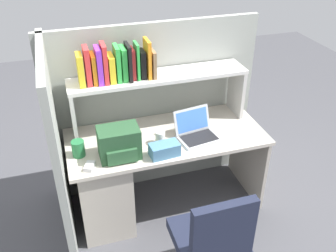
{
  "coord_description": "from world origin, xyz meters",
  "views": [
    {
      "loc": [
        -0.74,
        -2.45,
        2.4
      ],
      "look_at": [
        0.0,
        -0.05,
        0.85
      ],
      "focal_mm": 40.37,
      "sensor_mm": 36.0,
      "label": 1
    }
  ],
  "objects_px": {
    "laptop": "(196,131)",
    "office_chair": "(210,250)",
    "paper_cup": "(160,138)",
    "computer_mouse": "(89,166)",
    "backpack": "(119,143)",
    "snack_canister": "(78,148)",
    "tissue_box": "(164,150)"
  },
  "relations": [
    {
      "from": "backpack",
      "to": "snack_canister",
      "type": "height_order",
      "value": "backpack"
    },
    {
      "from": "tissue_box",
      "to": "laptop",
      "type": "bearing_deg",
      "value": 23.06
    },
    {
      "from": "tissue_box",
      "to": "snack_canister",
      "type": "distance_m",
      "value": 0.64
    },
    {
      "from": "backpack",
      "to": "office_chair",
      "type": "bearing_deg",
      "value": -60.06
    },
    {
      "from": "paper_cup",
      "to": "snack_canister",
      "type": "distance_m",
      "value": 0.63
    },
    {
      "from": "tissue_box",
      "to": "snack_canister",
      "type": "relative_size",
      "value": 1.75
    },
    {
      "from": "laptop",
      "to": "computer_mouse",
      "type": "bearing_deg",
      "value": -169.67
    },
    {
      "from": "laptop",
      "to": "backpack",
      "type": "distance_m",
      "value": 0.64
    },
    {
      "from": "computer_mouse",
      "to": "tissue_box",
      "type": "height_order",
      "value": "tissue_box"
    },
    {
      "from": "computer_mouse",
      "to": "office_chair",
      "type": "distance_m",
      "value": 1.01
    },
    {
      "from": "paper_cup",
      "to": "office_chair",
      "type": "distance_m",
      "value": 0.92
    },
    {
      "from": "laptop",
      "to": "paper_cup",
      "type": "bearing_deg",
      "value": -178.85
    },
    {
      "from": "tissue_box",
      "to": "snack_canister",
      "type": "bearing_deg",
      "value": 158.42
    },
    {
      "from": "tissue_box",
      "to": "computer_mouse",
      "type": "bearing_deg",
      "value": 174.58
    },
    {
      "from": "computer_mouse",
      "to": "snack_canister",
      "type": "xyz_separation_m",
      "value": [
        -0.06,
        0.18,
        0.05
      ]
    },
    {
      "from": "computer_mouse",
      "to": "snack_canister",
      "type": "relative_size",
      "value": 0.83
    },
    {
      "from": "backpack",
      "to": "office_chair",
      "type": "height_order",
      "value": "backpack"
    },
    {
      "from": "backpack",
      "to": "laptop",
      "type": "bearing_deg",
      "value": 7.19
    },
    {
      "from": "computer_mouse",
      "to": "paper_cup",
      "type": "height_order",
      "value": "paper_cup"
    },
    {
      "from": "backpack",
      "to": "paper_cup",
      "type": "height_order",
      "value": "backpack"
    },
    {
      "from": "laptop",
      "to": "office_chair",
      "type": "distance_m",
      "value": 0.94
    },
    {
      "from": "snack_canister",
      "to": "office_chair",
      "type": "distance_m",
      "value": 1.19
    },
    {
      "from": "laptop",
      "to": "paper_cup",
      "type": "xyz_separation_m",
      "value": [
        -0.3,
        -0.01,
        0.0
      ]
    },
    {
      "from": "snack_canister",
      "to": "office_chair",
      "type": "height_order",
      "value": "office_chair"
    },
    {
      "from": "computer_mouse",
      "to": "paper_cup",
      "type": "distance_m",
      "value": 0.59
    },
    {
      "from": "laptop",
      "to": "office_chair",
      "type": "bearing_deg",
      "value": -103.52
    },
    {
      "from": "laptop",
      "to": "backpack",
      "type": "height_order",
      "value": "backpack"
    },
    {
      "from": "paper_cup",
      "to": "snack_canister",
      "type": "height_order",
      "value": "snack_canister"
    },
    {
      "from": "computer_mouse",
      "to": "tissue_box",
      "type": "bearing_deg",
      "value": 22.84
    },
    {
      "from": "laptop",
      "to": "tissue_box",
      "type": "bearing_deg",
      "value": -152.22
    },
    {
      "from": "backpack",
      "to": "paper_cup",
      "type": "distance_m",
      "value": 0.35
    },
    {
      "from": "backpack",
      "to": "office_chair",
      "type": "relative_size",
      "value": 0.32
    }
  ]
}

